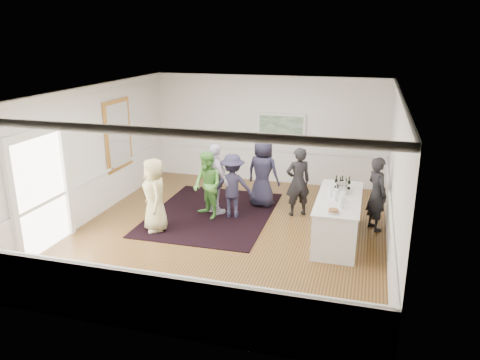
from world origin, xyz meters
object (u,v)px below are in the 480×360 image
(bartender, at_px, (377,194))
(guest_green, at_px, (207,185))
(nut_bowl, at_px, (333,211))
(serving_table, at_px, (338,218))
(guest_tan, at_px, (154,195))
(guest_navy, at_px, (263,172))
(ice_bucket, at_px, (342,189))
(guest_dark_b, at_px, (298,182))
(guest_dark_a, at_px, (233,186))
(guest_lilac, at_px, (215,180))

(bartender, xyz_separation_m, guest_green, (-3.97, -0.35, -0.04))
(bartender, bearing_deg, nut_bowl, 123.14)
(serving_table, bearing_deg, bartender, 46.70)
(serving_table, relative_size, bartender, 1.42)
(guest_tan, distance_m, guest_navy, 3.00)
(ice_bucket, bearing_deg, bartender, 38.12)
(guest_dark_b, xyz_separation_m, nut_bowl, (1.04, -2.20, 0.16))
(guest_green, relative_size, nut_bowl, 7.12)
(serving_table, xyz_separation_m, ice_bucket, (0.02, 0.24, 0.61))
(guest_green, distance_m, guest_dark_a, 0.61)
(guest_lilac, height_order, guest_dark_b, guest_lilac)
(ice_bucket, bearing_deg, guest_dark_a, 170.71)
(ice_bucket, bearing_deg, nut_bowl, -93.40)
(guest_navy, bearing_deg, guest_dark_a, 75.99)
(guest_tan, distance_m, guest_lilac, 1.68)
(guest_lilac, height_order, guest_navy, guest_navy)
(guest_lilac, distance_m, nut_bowl, 3.49)
(guest_green, xyz_separation_m, ice_bucket, (3.21, -0.24, 0.28))
(guest_green, distance_m, ice_bucket, 3.23)
(guest_lilac, distance_m, guest_dark_a, 0.49)
(guest_lilac, bearing_deg, guest_dark_b, -129.41)
(guest_dark_a, bearing_deg, guest_dark_b, -169.11)
(bartender, bearing_deg, serving_table, 104.61)
(serving_table, xyz_separation_m, guest_dark_a, (-2.60, 0.67, 0.30))
(guest_tan, distance_m, nut_bowl, 4.05)
(ice_bucket, xyz_separation_m, nut_bowl, (-0.07, -1.21, -0.08))
(guest_dark_b, height_order, nut_bowl, guest_dark_b)
(serving_table, height_order, nut_bowl, nut_bowl)
(guest_green, bearing_deg, bartender, 45.56)
(guest_green, height_order, guest_lilac, guest_lilac)
(guest_green, xyz_separation_m, guest_dark_a, (0.58, 0.19, -0.03))
(guest_tan, height_order, nut_bowl, guest_tan)
(guest_dark_a, bearing_deg, guest_green, 8.23)
(serving_table, distance_m, guest_tan, 4.13)
(bartender, bearing_deg, guest_green, 63.00)
(nut_bowl, bearing_deg, guest_dark_b, 115.26)
(serving_table, bearing_deg, guest_lilac, 166.15)
(guest_lilac, xyz_separation_m, guest_navy, (1.01, 0.88, 0.02))
(guest_navy, distance_m, nut_bowl, 3.30)
(guest_tan, relative_size, guest_lilac, 0.96)
(serving_table, distance_m, bartender, 1.20)
(serving_table, height_order, ice_bucket, ice_bucket)
(guest_dark_a, xyz_separation_m, ice_bucket, (2.62, -0.43, 0.31))
(bartender, relative_size, guest_tan, 1.01)
(guest_green, bearing_deg, guest_tan, -89.43)
(guest_lilac, height_order, guest_dark_a, guest_lilac)
(guest_dark_a, height_order, nut_bowl, guest_dark_a)
(guest_lilac, height_order, nut_bowl, guest_lilac)
(guest_dark_b, distance_m, ice_bucket, 1.51)
(serving_table, xyz_separation_m, bartender, (0.79, 0.83, 0.36))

